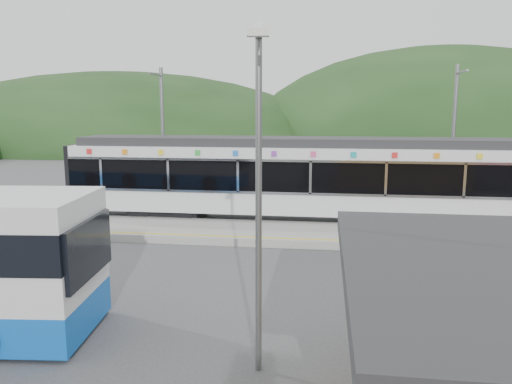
# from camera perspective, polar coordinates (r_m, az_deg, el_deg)

# --- Properties ---
(ground) EXTENTS (120.00, 120.00, 0.00)m
(ground) POSITION_cam_1_polar(r_m,az_deg,el_deg) (16.54, 3.69, -8.11)
(ground) COLOR #4C4C4F
(ground) RESTS_ON ground
(hills) EXTENTS (146.00, 149.00, 26.00)m
(hills) POSITION_cam_1_polar(r_m,az_deg,el_deg) (22.18, 20.96, -4.15)
(hills) COLOR #1E3D19
(hills) RESTS_ON ground
(platform) EXTENTS (26.00, 3.20, 0.30)m
(platform) POSITION_cam_1_polar(r_m,az_deg,el_deg) (19.67, 4.42, -4.80)
(platform) COLOR #9E9E99
(platform) RESTS_ON ground
(yellow_line) EXTENTS (26.00, 0.10, 0.01)m
(yellow_line) POSITION_cam_1_polar(r_m,az_deg,el_deg) (18.37, 4.17, -5.33)
(yellow_line) COLOR yellow
(yellow_line) RESTS_ON platform
(train) EXTENTS (20.44, 3.01, 3.74)m
(train) POSITION_cam_1_polar(r_m,az_deg,el_deg) (21.94, 5.10, 1.79)
(train) COLOR black
(train) RESTS_ON ground
(catenary_mast_west) EXTENTS (0.18, 1.80, 7.00)m
(catenary_mast_west) POSITION_cam_1_polar(r_m,az_deg,el_deg) (25.64, -10.62, 6.34)
(catenary_mast_west) COLOR slate
(catenary_mast_west) RESTS_ON ground
(catenary_mast_east) EXTENTS (0.18, 1.80, 7.00)m
(catenary_mast_east) POSITION_cam_1_polar(r_m,az_deg,el_deg) (25.02, 21.61, 5.76)
(catenary_mast_east) COLOR slate
(catenary_mast_east) RESTS_ON ground
(lamp_post) EXTENTS (0.37, 1.13, 6.37)m
(lamp_post) POSITION_cam_1_polar(r_m,az_deg,el_deg) (8.94, 0.20, 1.69)
(lamp_post) COLOR slate
(lamp_post) RESTS_ON ground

